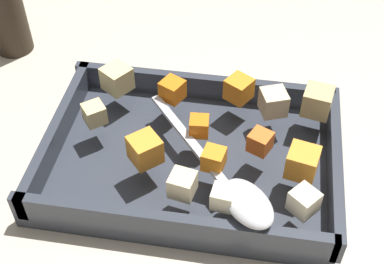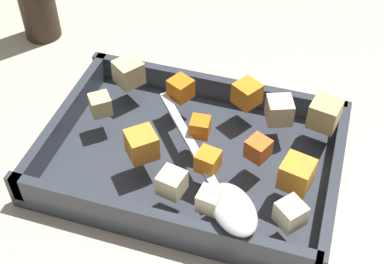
{
  "view_description": "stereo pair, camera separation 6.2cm",
  "coord_description": "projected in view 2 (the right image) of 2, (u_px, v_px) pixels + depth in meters",
  "views": [
    {
      "loc": [
        -0.07,
        0.44,
        0.5
      ],
      "look_at": [
        -0.0,
        0.01,
        0.06
      ],
      "focal_mm": 49.8,
      "sensor_mm": 36.0,
      "label": 1
    },
    {
      "loc": [
        -0.14,
        0.43,
        0.5
      ],
      "look_at": [
        -0.0,
        0.01,
        0.06
      ],
      "focal_mm": 49.8,
      "sensor_mm": 36.0,
      "label": 2
    }
  ],
  "objects": [
    {
      "name": "carrot_chunk_mid_left",
      "position": [
        142.0,
        145.0,
        0.6
      ],
      "size": [
        0.04,
        0.04,
        0.03
      ],
      "primitive_type": "cube",
      "rotation": [
        0.0,
        0.0,
        0.73
      ],
      "color": "orange",
      "rests_on": "baking_dish"
    },
    {
      "name": "potato_chunk_near_left",
      "position": [
        209.0,
        200.0,
        0.55
      ],
      "size": [
        0.03,
        0.03,
        0.02
      ],
      "primitive_type": "cube",
      "rotation": [
        0.0,
        0.0,
        3.02
      ],
      "color": "beige",
      "rests_on": "baking_dish"
    },
    {
      "name": "carrot_chunk_center",
      "position": [
        258.0,
        149.0,
        0.6
      ],
      "size": [
        0.03,
        0.03,
        0.02
      ],
      "primitive_type": "cube",
      "rotation": [
        0.0,
        0.0,
        1.14
      ],
      "color": "orange",
      "rests_on": "baking_dish"
    },
    {
      "name": "carrot_chunk_far_right",
      "position": [
        208.0,
        161.0,
        0.58
      ],
      "size": [
        0.03,
        0.03,
        0.02
      ],
      "primitive_type": "cube",
      "rotation": [
        0.0,
        0.0,
        6.1
      ],
      "color": "orange",
      "rests_on": "baking_dish"
    },
    {
      "name": "carrot_chunk_corner_nw",
      "position": [
        247.0,
        94.0,
        0.66
      ],
      "size": [
        0.04,
        0.04,
        0.03
      ],
      "primitive_type": "cube",
      "rotation": [
        0.0,
        0.0,
        2.59
      ],
      "color": "orange",
      "rests_on": "baking_dish"
    },
    {
      "name": "potato_chunk_near_right",
      "position": [
        172.0,
        183.0,
        0.56
      ],
      "size": [
        0.03,
        0.03,
        0.03
      ],
      "primitive_type": "cube",
      "rotation": [
        0.0,
        0.0,
        6.1
      ],
      "color": "beige",
      "rests_on": "baking_dish"
    },
    {
      "name": "potato_chunk_back_center",
      "position": [
        129.0,
        72.0,
        0.69
      ],
      "size": [
        0.04,
        0.04,
        0.03
      ],
      "primitive_type": "cube",
      "rotation": [
        0.0,
        0.0,
        2.53
      ],
      "color": "#E0CC89",
      "rests_on": "baking_dish"
    },
    {
      "name": "carrot_chunk_rim_edge",
      "position": [
        199.0,
        130.0,
        0.62
      ],
      "size": [
        0.02,
        0.02,
        0.02
      ],
      "primitive_type": "cube",
      "rotation": [
        0.0,
        0.0,
        3.23
      ],
      "color": "orange",
      "rests_on": "baking_dish"
    },
    {
      "name": "ground_plane",
      "position": [
        191.0,
        159.0,
        0.67
      ],
      "size": [
        4.0,
        4.0,
        0.0
      ],
      "primitive_type": "plane",
      "color": "#BCB29E"
    },
    {
      "name": "carrot_chunk_corner_se",
      "position": [
        181.0,
        88.0,
        0.67
      ],
      "size": [
        0.04,
        0.04,
        0.03
      ],
      "primitive_type": "cube",
      "rotation": [
        0.0,
        0.0,
        5.81
      ],
      "color": "orange",
      "rests_on": "baking_dish"
    },
    {
      "name": "potato_chunk_heap_top",
      "position": [
        290.0,
        214.0,
        0.53
      ],
      "size": [
        0.04,
        0.04,
        0.03
      ],
      "primitive_type": "cube",
      "rotation": [
        0.0,
        0.0,
        5.59
      ],
      "color": "beige",
      "rests_on": "baking_dish"
    },
    {
      "name": "baking_dish",
      "position": [
        192.0,
        158.0,
        0.65
      ],
      "size": [
        0.35,
        0.24,
        0.05
      ],
      "color": "#333842",
      "rests_on": "ground_plane"
    },
    {
      "name": "potato_chunk_near_spoon",
      "position": [
        325.0,
        114.0,
        0.63
      ],
      "size": [
        0.04,
        0.04,
        0.03
      ],
      "primitive_type": "cube",
      "rotation": [
        0.0,
        0.0,
        2.94
      ],
      "color": "tan",
      "rests_on": "baking_dish"
    },
    {
      "name": "serving_spoon",
      "position": [
        227.0,
        199.0,
        0.55
      ],
      "size": [
        0.17,
        0.2,
        0.02
      ],
      "rotation": [
        0.0,
        0.0,
        5.4
      ],
      "color": "silver",
      "rests_on": "baking_dish"
    },
    {
      "name": "potato_chunk_mid_right",
      "position": [
        100.0,
        105.0,
        0.65
      ],
      "size": [
        0.03,
        0.03,
        0.02
      ],
      "primitive_type": "cube",
      "rotation": [
        0.0,
        0.0,
        3.82
      ],
      "color": "#E0CC89",
      "rests_on": "baking_dish"
    },
    {
      "name": "carrot_chunk_heap_side",
      "position": [
        297.0,
        174.0,
        0.57
      ],
      "size": [
        0.04,
        0.04,
        0.03
      ],
      "primitive_type": "cube",
      "rotation": [
        0.0,
        0.0,
        6.07
      ],
      "color": "orange",
      "rests_on": "baking_dish"
    },
    {
      "name": "potato_chunk_under_handle",
      "position": [
        279.0,
        110.0,
        0.64
      ],
      "size": [
        0.04,
        0.04,
        0.03
      ],
      "primitive_type": "cube",
      "rotation": [
        0.0,
        0.0,
        3.51
      ],
      "color": "beige",
      "rests_on": "baking_dish"
    }
  ]
}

